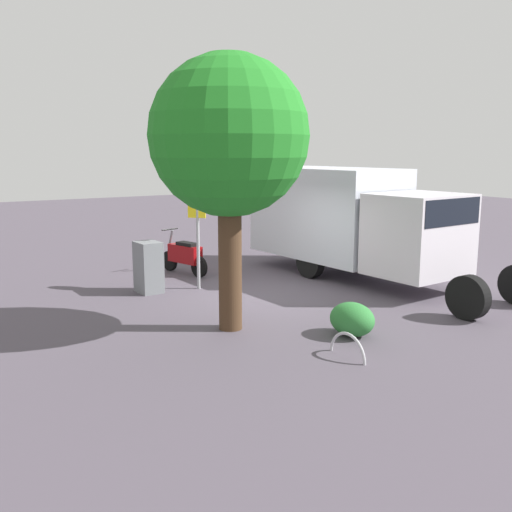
% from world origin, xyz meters
% --- Properties ---
extents(ground_plane, '(60.00, 60.00, 0.00)m').
position_xyz_m(ground_plane, '(0.00, 0.00, 0.00)').
color(ground_plane, '#4E4651').
extents(box_truck_near, '(7.84, 2.69, 2.87)m').
position_xyz_m(box_truck_near, '(0.66, -3.13, 1.59)').
color(box_truck_near, black).
rests_on(box_truck_near, ground).
extents(motorcycle, '(1.78, 0.73, 1.20)m').
position_xyz_m(motorcycle, '(3.34, 0.48, 0.52)').
color(motorcycle, black).
rests_on(motorcycle, ground).
extents(stop_sign, '(0.71, 0.33, 2.98)m').
position_xyz_m(stop_sign, '(1.61, 0.93, 1.99)').
color(stop_sign, '#9E9EA3').
rests_on(stop_sign, ground).
extents(street_tree, '(2.91, 2.91, 5.05)m').
position_xyz_m(street_tree, '(-1.60, 1.85, 3.55)').
color(street_tree, '#47301E').
rests_on(street_tree, ground).
extents(utility_cabinet, '(0.68, 0.55, 1.22)m').
position_xyz_m(utility_cabinet, '(1.92, 2.08, 0.61)').
color(utility_cabinet, slate).
rests_on(utility_cabinet, ground).
extents(bike_rack_hoop, '(0.85, 0.07, 0.85)m').
position_xyz_m(bike_rack_hoop, '(-3.96, 1.00, 0.00)').
color(bike_rack_hoop, '#B7B7BC').
rests_on(bike_rack_hoop, ground).
extents(shrub_near_sign, '(0.90, 0.74, 0.61)m').
position_xyz_m(shrub_near_sign, '(-3.14, 0.18, 0.31)').
color(shrub_near_sign, '#2D7734').
rests_on(shrub_near_sign, ground).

